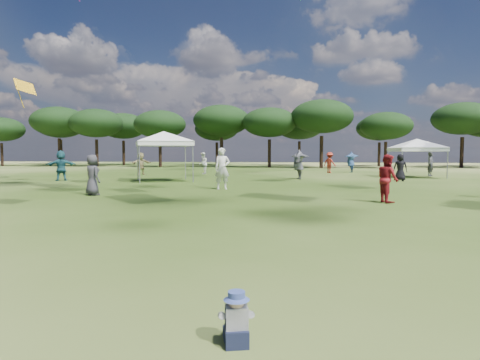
% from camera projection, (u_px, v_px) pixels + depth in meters
% --- Properties ---
extents(tree_line, '(108.78, 17.63, 7.77)m').
position_uv_depth(tree_line, '(313.00, 121.00, 47.71)').
color(tree_line, black).
rests_on(tree_line, ground).
extents(tent_left, '(5.73, 5.73, 3.22)m').
position_uv_depth(tent_left, '(164.00, 134.00, 23.41)').
color(tent_left, gray).
rests_on(tent_left, ground).
extents(tent_right, '(6.14, 6.14, 2.91)m').
position_uv_depth(tent_right, '(417.00, 141.00, 27.21)').
color(tent_right, gray).
rests_on(tent_right, ground).
extents(toddler, '(0.35, 0.38, 0.47)m').
position_uv_depth(toddler, '(236.00, 320.00, 3.45)').
color(toddler, '#161B33').
rests_on(toddler, ground).
extents(festival_crowd, '(30.78, 22.78, 1.89)m').
position_uv_depth(festival_crowd, '(302.00, 165.00, 25.41)').
color(festival_crowd, navy).
rests_on(festival_crowd, ground).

